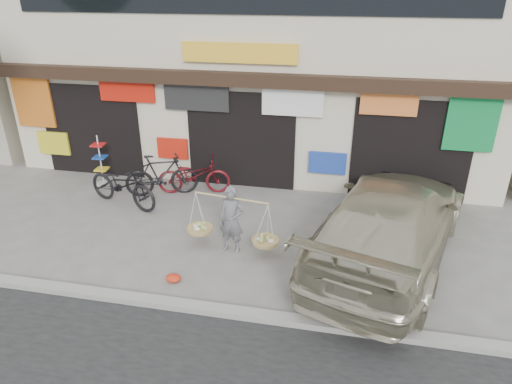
% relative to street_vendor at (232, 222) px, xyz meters
% --- Properties ---
extents(ground, '(70.00, 70.00, 0.00)m').
position_rel_street_vendor_xyz_m(ground, '(-0.58, -0.06, -0.69)').
color(ground, slate).
rests_on(ground, ground).
extents(kerb, '(70.00, 0.25, 0.12)m').
position_rel_street_vendor_xyz_m(kerb, '(-0.58, -2.06, -0.63)').
color(kerb, gray).
rests_on(kerb, ground).
extents(shophouse_block, '(14.00, 6.32, 7.00)m').
position_rel_street_vendor_xyz_m(shophouse_block, '(-0.58, 6.35, 2.76)').
color(shophouse_block, beige).
rests_on(shophouse_block, ground).
extents(street_vendor, '(2.08, 0.78, 1.51)m').
position_rel_street_vendor_xyz_m(street_vendor, '(0.00, 0.00, 0.00)').
color(street_vendor, slate).
rests_on(street_vendor, ground).
extents(bike_0, '(2.34, 1.45, 1.16)m').
position_rel_street_vendor_xyz_m(bike_0, '(-3.31, 1.58, -0.11)').
color(bike_0, black).
rests_on(bike_0, ground).
extents(bike_1, '(2.02, 1.25, 1.18)m').
position_rel_street_vendor_xyz_m(bike_1, '(-2.56, 2.37, -0.10)').
color(bike_1, black).
rests_on(bike_1, ground).
extents(bike_2, '(2.09, 1.13, 1.04)m').
position_rel_street_vendor_xyz_m(bike_2, '(-1.75, 2.68, -0.17)').
color(bike_2, maroon).
rests_on(bike_2, ground).
extents(suv, '(4.08, 6.41, 1.73)m').
position_rel_street_vendor_xyz_m(suv, '(3.27, 0.39, 0.17)').
color(suv, '#B4AD91').
rests_on(suv, ground).
extents(display_rack, '(0.40, 0.40, 1.47)m').
position_rel_street_vendor_xyz_m(display_rack, '(-4.53, 2.72, -0.10)').
color(display_rack, silver).
rests_on(display_rack, ground).
extents(red_bag, '(0.31, 0.25, 0.14)m').
position_rel_street_vendor_xyz_m(red_bag, '(-0.86, -1.33, -0.62)').
color(red_bag, red).
rests_on(red_bag, ground).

